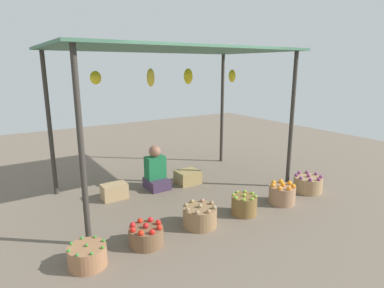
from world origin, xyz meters
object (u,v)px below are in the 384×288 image
(basket_limes, at_px, (244,205))
(basket_green_chilies, at_px, (87,256))
(basket_potatoes, at_px, (200,216))
(wooden_crate_stacked_rear, at_px, (188,177))
(basket_red_tomatoes, at_px, (146,235))
(vendor_person, at_px, (156,172))
(basket_purple_onions, at_px, (308,184))
(wooden_crate_near_vendor, at_px, (114,191))
(basket_oranges, at_px, (282,194))

(basket_limes, bearing_deg, basket_green_chilies, -179.57)
(basket_potatoes, bearing_deg, basket_green_chilies, -177.07)
(wooden_crate_stacked_rear, bearing_deg, basket_red_tomatoes, -136.01)
(basket_limes, bearing_deg, vendor_person, 109.97)
(vendor_person, relative_size, wooden_crate_stacked_rear, 1.86)
(basket_red_tomatoes, distance_m, basket_potatoes, 0.83)
(vendor_person, bearing_deg, basket_limes, -70.03)
(basket_red_tomatoes, bearing_deg, basket_potatoes, 2.47)
(vendor_person, relative_size, basket_red_tomatoes, 1.83)
(basket_red_tomatoes, distance_m, wooden_crate_stacked_rear, 2.18)
(basket_purple_onions, distance_m, wooden_crate_near_vendor, 3.32)
(basket_potatoes, bearing_deg, basket_red_tomatoes, -177.53)
(basket_oranges, xyz_separation_m, basket_purple_onions, (0.76, 0.09, -0.02))
(basket_purple_onions, xyz_separation_m, wooden_crate_stacked_rear, (-1.54, 1.49, -0.01))
(vendor_person, distance_m, basket_red_tomatoes, 1.91)
(wooden_crate_near_vendor, bearing_deg, basket_oranges, -36.81)
(basket_green_chilies, relative_size, basket_purple_onions, 0.87)
(basket_limes, bearing_deg, basket_red_tomatoes, 179.04)
(basket_green_chilies, xyz_separation_m, basket_purple_onions, (3.84, 0.07, 0.02))
(vendor_person, bearing_deg, basket_potatoes, -95.29)
(wooden_crate_stacked_rear, bearing_deg, basket_oranges, -63.67)
(basket_green_chilies, xyz_separation_m, wooden_crate_near_vendor, (0.90, 1.61, 0.01))
(basket_red_tomatoes, xyz_separation_m, basket_limes, (1.58, -0.03, 0.02))
(basket_green_chilies, distance_m, basket_limes, 2.30)
(basket_red_tomatoes, relative_size, wooden_crate_near_vendor, 1.05)
(basket_oranges, relative_size, wooden_crate_stacked_rear, 0.99)
(basket_potatoes, xyz_separation_m, wooden_crate_near_vendor, (-0.65, 1.54, -0.01))
(basket_oranges, bearing_deg, wooden_crate_stacked_rear, 116.33)
(wooden_crate_near_vendor, bearing_deg, vendor_person, 4.59)
(vendor_person, xyz_separation_m, wooden_crate_near_vendor, (-0.80, -0.06, -0.17))
(basket_purple_onions, height_order, wooden_crate_near_vendor, basket_purple_onions)
(vendor_person, relative_size, basket_green_chilies, 1.86)
(basket_oranges, xyz_separation_m, wooden_crate_near_vendor, (-2.18, 1.63, -0.02))
(basket_oranges, height_order, basket_purple_onions, basket_oranges)
(wooden_crate_near_vendor, bearing_deg, basket_purple_onions, -27.66)
(wooden_crate_near_vendor, xyz_separation_m, wooden_crate_stacked_rear, (1.40, -0.05, -0.00))
(basket_oranges, distance_m, basket_purple_onions, 0.76)
(basket_oranges, height_order, wooden_crate_stacked_rear, basket_oranges)
(basket_red_tomatoes, bearing_deg, wooden_crate_near_vendor, 83.78)
(basket_green_chilies, bearing_deg, wooden_crate_near_vendor, 60.92)
(basket_green_chilies, xyz_separation_m, basket_oranges, (3.08, -0.02, 0.03))
(vendor_person, xyz_separation_m, basket_green_chilies, (-1.70, -1.68, -0.18))
(basket_potatoes, relative_size, basket_oranges, 1.13)
(basket_green_chilies, xyz_separation_m, basket_red_tomatoes, (0.73, 0.04, 0.00))
(basket_green_chilies, height_order, basket_red_tomatoes, basket_red_tomatoes)
(basket_green_chilies, height_order, basket_purple_onions, basket_purple_onions)
(wooden_crate_near_vendor, bearing_deg, basket_limes, -48.66)
(basket_red_tomatoes, height_order, basket_limes, basket_limes)
(vendor_person, xyz_separation_m, basket_purple_onions, (2.14, -1.60, -0.16))
(basket_potatoes, bearing_deg, wooden_crate_near_vendor, 113.06)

